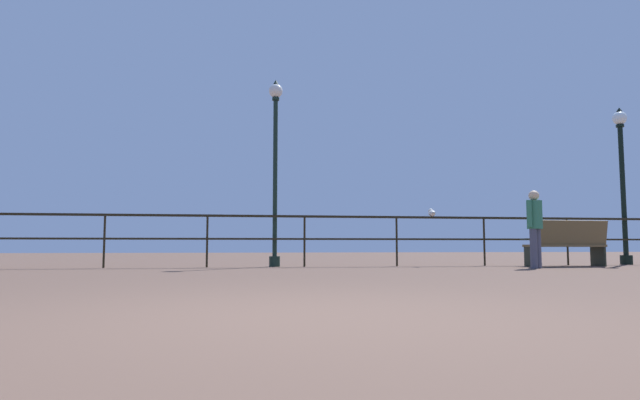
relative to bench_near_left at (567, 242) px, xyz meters
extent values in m
plane|color=brown|center=(-6.60, -7.17, -0.53)|extent=(60.00, 60.00, 0.00)
cube|color=black|center=(-6.60, 0.75, 0.54)|extent=(22.28, 0.05, 0.05)
cube|color=black|center=(-6.60, 0.75, 0.06)|extent=(22.28, 0.04, 0.04)
cylinder|color=black|center=(-9.63, 0.75, 0.00)|extent=(0.04, 0.04, 1.07)
cylinder|color=black|center=(-7.61, 0.75, 0.00)|extent=(0.04, 0.04, 1.07)
cylinder|color=black|center=(-5.58, 0.75, 0.00)|extent=(0.04, 0.04, 1.07)
cylinder|color=black|center=(-3.56, 0.75, 0.00)|extent=(0.04, 0.04, 1.07)
cylinder|color=black|center=(-1.53, 0.75, 0.00)|extent=(0.04, 0.04, 1.07)
cylinder|color=black|center=(0.50, 0.75, 0.00)|extent=(0.04, 0.04, 1.07)
cube|color=brown|center=(0.00, 0.10, -0.08)|extent=(1.73, 0.58, 0.05)
cube|color=brown|center=(0.01, -0.13, 0.18)|extent=(1.71, 0.22, 0.54)
cube|color=#272C1F|center=(0.81, 0.14, -0.31)|extent=(0.06, 0.45, 0.44)
cube|color=#272C1F|center=(0.80, 0.33, 0.06)|extent=(0.05, 0.35, 0.04)
cube|color=#272C1F|center=(-0.82, 0.06, -0.31)|extent=(0.06, 0.45, 0.44)
cube|color=#272C1F|center=(-0.83, 0.26, 0.06)|extent=(0.05, 0.35, 0.04)
cylinder|color=black|center=(-6.20, 0.90, -0.42)|extent=(0.23, 0.23, 0.22)
cylinder|color=black|center=(-6.20, 0.90, 1.38)|extent=(0.10, 0.10, 3.38)
cylinder|color=black|center=(-6.20, 0.90, 3.11)|extent=(0.15, 0.15, 0.06)
sphere|color=silver|center=(-6.20, 0.90, 3.29)|extent=(0.30, 0.30, 0.30)
cone|color=black|center=(-6.20, 0.90, 3.49)|extent=(0.12, 0.12, 0.10)
cylinder|color=black|center=(2.10, 0.90, -0.42)|extent=(0.27, 0.27, 0.22)
cylinder|color=black|center=(2.10, 0.90, 1.23)|extent=(0.11, 0.11, 3.07)
cylinder|color=black|center=(2.10, 0.90, 2.79)|extent=(0.18, 0.18, 0.06)
sphere|color=white|center=(2.10, 0.90, 2.99)|extent=(0.32, 0.32, 0.32)
cone|color=black|center=(2.10, 0.90, 3.20)|extent=(0.14, 0.14, 0.10)
cylinder|color=#46485A|center=(-1.23, -0.77, -0.14)|extent=(0.14, 0.14, 0.78)
cylinder|color=#46485A|center=(-1.11, -0.69, -0.14)|extent=(0.14, 0.14, 0.78)
cylinder|color=#327755|center=(-1.17, -0.73, 0.53)|extent=(0.30, 0.30, 0.56)
cylinder|color=#327755|center=(-1.34, -0.83, 0.54)|extent=(0.10, 0.10, 0.53)
cylinder|color=#327755|center=(-1.00, -0.63, 0.54)|extent=(0.10, 0.10, 0.53)
sphere|color=beige|center=(-1.17, -0.73, 0.91)|extent=(0.20, 0.20, 0.20)
ellipsoid|color=silver|center=(-2.74, 0.75, 0.63)|extent=(0.17, 0.26, 0.13)
ellipsoid|color=gray|center=(-2.74, 0.75, 0.65)|extent=(0.13, 0.23, 0.05)
sphere|color=silver|center=(-2.73, 0.86, 0.69)|extent=(0.11, 0.11, 0.11)
cone|color=gold|center=(-2.72, 0.93, 0.69)|extent=(0.05, 0.05, 0.04)
cube|color=gray|center=(-2.76, 0.62, 0.63)|extent=(0.07, 0.09, 0.02)
camera|label=1|loc=(-6.98, -10.55, -0.08)|focal=30.04mm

